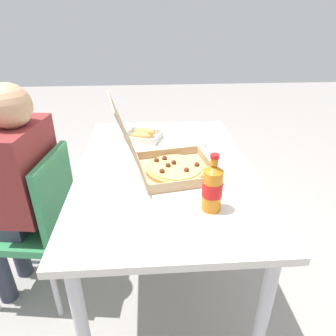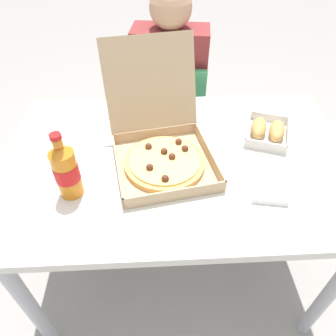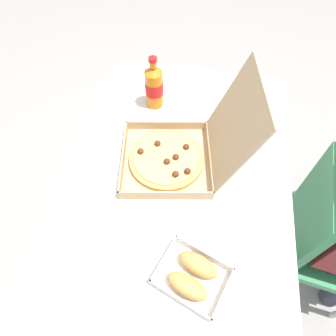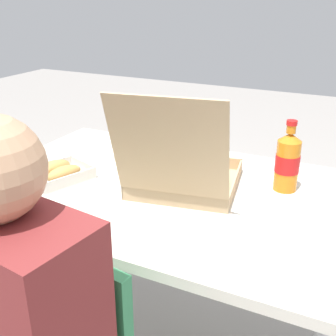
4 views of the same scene
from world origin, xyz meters
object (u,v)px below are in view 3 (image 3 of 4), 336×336
object	(u,v)px
pizza_box_open	(177,153)
bread_side_box	(193,276)
paper_menu	(231,105)
napkin_pile	(105,234)
chair	(327,236)
cola_bottle	(154,86)

from	to	relation	value
pizza_box_open	bread_side_box	distance (m)	0.41
paper_menu	napkin_pile	distance (m)	0.75
chair	bread_side_box	distance (m)	0.70
pizza_box_open	bread_side_box	xyz separation A→B (m)	(0.40, 0.11, -0.02)
paper_menu	chair	bearing A→B (deg)	66.42
napkin_pile	chair	bearing A→B (deg)	107.45
bread_side_box	paper_menu	xyz separation A→B (m)	(-0.73, 0.07, -0.02)
pizza_box_open	paper_menu	distance (m)	0.38
paper_menu	napkin_pile	bearing A→B (deg)	-11.18
chair	cola_bottle	bearing A→B (deg)	-113.87
cola_bottle	napkin_pile	size ratio (longest dim) A/B	2.04
cola_bottle	pizza_box_open	bearing A→B (deg)	26.79
bread_side_box	cola_bottle	bearing A→B (deg)	-159.71
chair	pizza_box_open	size ratio (longest dim) A/B	1.75
chair	pizza_box_open	world-z (taller)	pizza_box_open
chair	paper_menu	xyz separation A→B (m)	(-0.40, -0.46, 0.28)
chair	cola_bottle	distance (m)	0.94
cola_bottle	paper_menu	distance (m)	0.34
pizza_box_open	cola_bottle	world-z (taller)	pizza_box_open
chair	pizza_box_open	distance (m)	0.72
bread_side_box	paper_menu	bearing A→B (deg)	174.41
pizza_box_open	napkin_pile	world-z (taller)	pizza_box_open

